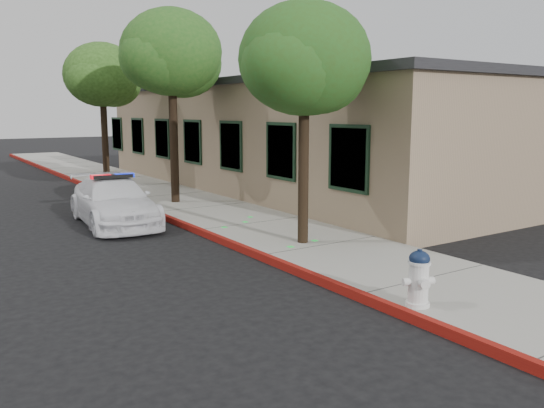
% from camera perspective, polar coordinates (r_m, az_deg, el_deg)
% --- Properties ---
extents(ground, '(120.00, 120.00, 0.00)m').
position_cam_1_polar(ground, '(11.69, -0.96, -5.94)').
color(ground, black).
rests_on(ground, ground).
extents(sidewalk, '(3.20, 60.00, 0.15)m').
position_cam_1_polar(sidewalk, '(14.97, -1.94, -2.21)').
color(sidewalk, gray).
rests_on(sidewalk, ground).
extents(red_curb, '(0.14, 60.00, 0.16)m').
position_cam_1_polar(red_curb, '(14.25, -7.24, -2.87)').
color(red_curb, maroon).
rests_on(red_curb, ground).
extents(clapboard_building, '(7.30, 20.89, 4.24)m').
position_cam_1_polar(clapboard_building, '(22.49, 1.15, 6.99)').
color(clapboard_building, '#8E775D').
rests_on(clapboard_building, ground).
extents(police_car, '(2.12, 4.56, 1.41)m').
position_cam_1_polar(police_car, '(15.97, -15.89, 0.26)').
color(police_car, white).
rests_on(police_car, ground).
extents(fire_hydrant, '(0.51, 0.45, 0.89)m').
position_cam_1_polar(fire_hydrant, '(8.86, 14.79, -7.32)').
color(fire_hydrant, white).
rests_on(fire_hydrant, sidewalk).
extents(street_tree_near, '(3.13, 2.90, 5.31)m').
position_cam_1_polar(street_tree_near, '(12.47, 3.39, 14.09)').
color(street_tree_near, black).
rests_on(street_tree_near, sidewalk).
extents(street_tree_mid, '(3.47, 3.24, 6.18)m').
position_cam_1_polar(street_tree_mid, '(18.57, -10.24, 14.59)').
color(street_tree_mid, black).
rests_on(street_tree_mid, sidewalk).
extents(street_tree_far, '(3.13, 3.00, 5.66)m').
position_cam_1_polar(street_tree_far, '(23.68, -16.90, 12.23)').
color(street_tree_far, black).
rests_on(street_tree_far, sidewalk).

